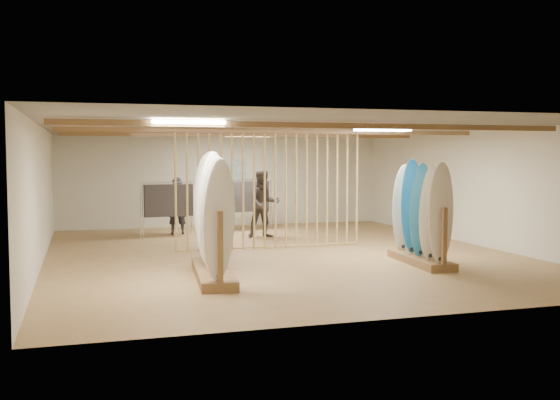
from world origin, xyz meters
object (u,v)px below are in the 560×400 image
object	(u,v)px
shopper_a	(177,202)
shopper_b	(264,199)
rack_left	(213,236)
rack_right	(421,230)
clothing_rack_b	(246,196)
clothing_rack_a	(168,200)

from	to	relation	value
shopper_a	shopper_b	xyz separation A→B (m)	(2.12, -1.35, 0.13)
rack_left	rack_right	size ratio (longest dim) A/B	1.28
rack_right	clothing_rack_b	world-z (taller)	rack_right
rack_left	shopper_b	world-z (taller)	rack_left
rack_left	clothing_rack_a	xyz separation A→B (m)	(-0.03, 6.16, 0.23)
rack_left	clothing_rack_b	size ratio (longest dim) A/B	1.81
rack_left	clothing_rack_a	distance (m)	6.16
clothing_rack_b	shopper_a	bearing A→B (deg)	172.21
rack_right	shopper_b	world-z (taller)	shopper_b
shopper_a	rack_right	bearing A→B (deg)	127.04
rack_left	rack_right	xyz separation A→B (m)	(4.31, 0.27, -0.06)
clothing_rack_b	rack_left	bearing A→B (deg)	-125.06
rack_left	rack_right	world-z (taller)	rack_left
rack_right	clothing_rack_a	bearing A→B (deg)	130.38
shopper_b	clothing_rack_b	bearing A→B (deg)	93.69
shopper_a	shopper_b	size ratio (longest dim) A/B	0.87
rack_left	clothing_rack_a	bearing A→B (deg)	96.12
clothing_rack_a	shopper_a	size ratio (longest dim) A/B	0.84
rack_right	clothing_rack_a	world-z (taller)	rack_right
clothing_rack_a	shopper_b	xyz separation A→B (m)	(2.42, -0.90, 0.04)
clothing_rack_a	clothing_rack_b	distance (m)	2.48
clothing_rack_a	shopper_a	distance (m)	0.55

